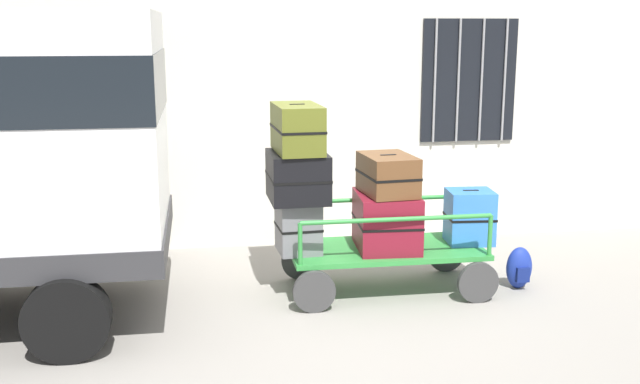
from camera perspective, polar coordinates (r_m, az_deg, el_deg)
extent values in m
plane|color=gray|center=(7.20, 2.13, -9.10)|extent=(40.00, 40.00, 0.00)
cube|color=silver|center=(9.15, -0.86, 11.57)|extent=(12.00, 0.30, 5.00)
cube|color=black|center=(9.50, 11.32, 8.35)|extent=(1.20, 0.04, 1.50)
cylinder|color=gray|center=(9.31, 8.78, 8.37)|extent=(0.03, 0.03, 1.50)
cylinder|color=gray|center=(9.41, 10.54, 8.35)|extent=(0.03, 0.03, 1.50)
cylinder|color=gray|center=(9.51, 12.26, 8.32)|extent=(0.03, 0.03, 1.50)
cylinder|color=gray|center=(9.63, 13.94, 8.28)|extent=(0.03, 0.03, 1.50)
cylinder|color=black|center=(6.42, -18.80, -9.20)|extent=(0.70, 0.22, 0.70)
cube|color=#2D8438|center=(7.64, 5.05, -4.41)|extent=(1.95, 0.93, 0.05)
cylinder|color=#383838|center=(7.51, 11.99, -6.78)|extent=(0.41, 0.06, 0.41)
cylinder|color=#383838|center=(8.37, 9.61, -4.65)|extent=(0.41, 0.06, 0.41)
cylinder|color=#383838|center=(7.10, -0.44, -7.63)|extent=(0.41, 0.06, 0.41)
cylinder|color=#383838|center=(8.01, -1.51, -5.26)|extent=(0.41, 0.06, 0.41)
cylinder|color=#2D8438|center=(7.47, 12.87, -3.25)|extent=(0.04, 0.04, 0.40)
cylinder|color=#2D8438|center=(8.24, 10.68, -1.68)|extent=(0.04, 0.04, 0.40)
cylinder|color=#2D8438|center=(7.00, -1.53, -4.01)|extent=(0.04, 0.04, 0.40)
cylinder|color=#2D8438|center=(7.81, -2.37, -2.25)|extent=(0.04, 0.04, 0.40)
cylinder|color=#2D8438|center=(7.12, 5.95, -2.09)|extent=(1.87, 0.04, 0.04)
cylinder|color=#2D8438|center=(7.92, 4.35, -0.56)|extent=(1.87, 0.04, 0.04)
cube|color=slate|center=(7.40, -1.67, -2.65)|extent=(0.43, 0.48, 0.51)
cube|color=black|center=(7.40, -1.67, -2.65)|extent=(0.44, 0.49, 0.02)
cube|color=black|center=(7.33, -1.68, -0.74)|extent=(0.14, 0.04, 0.02)
cube|color=black|center=(7.31, -1.72, 1.20)|extent=(0.57, 0.70, 0.47)
cube|color=black|center=(7.31, -1.72, 1.20)|extent=(0.58, 0.71, 0.02)
cube|color=black|center=(7.26, -1.73, 2.99)|extent=(0.16, 0.03, 0.02)
cube|color=#4C5119|center=(7.24, -1.76, 4.89)|extent=(0.45, 0.79, 0.46)
cube|color=black|center=(7.24, -1.76, 4.89)|extent=(0.46, 0.80, 0.02)
cube|color=black|center=(7.21, -1.77, 6.67)|extent=(0.15, 0.04, 0.02)
cube|color=maroon|center=(7.54, 5.11, -2.22)|extent=(0.64, 0.78, 0.56)
cube|color=black|center=(7.54, 5.11, -2.22)|extent=(0.65, 0.79, 0.02)
cube|color=black|center=(7.48, 5.15, -0.18)|extent=(0.16, 0.04, 0.02)
cube|color=brown|center=(7.42, 5.21, 1.35)|extent=(0.52, 0.72, 0.39)
cube|color=black|center=(7.42, 5.21, 1.35)|extent=(0.53, 0.73, 0.02)
cube|color=black|center=(7.39, 5.24, 2.79)|extent=(0.16, 0.04, 0.02)
cube|color=#3372C6|center=(7.85, 11.37, -1.86)|extent=(0.49, 0.44, 0.55)
cube|color=black|center=(7.85, 11.37, -1.86)|extent=(0.50, 0.46, 0.02)
cube|color=black|center=(7.79, 11.46, 0.07)|extent=(0.16, 0.04, 0.02)
ellipsoid|color=navy|center=(8.00, 14.98, -5.61)|extent=(0.27, 0.19, 0.44)
cube|color=navy|center=(7.93, 15.24, -6.12)|extent=(0.14, 0.06, 0.15)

